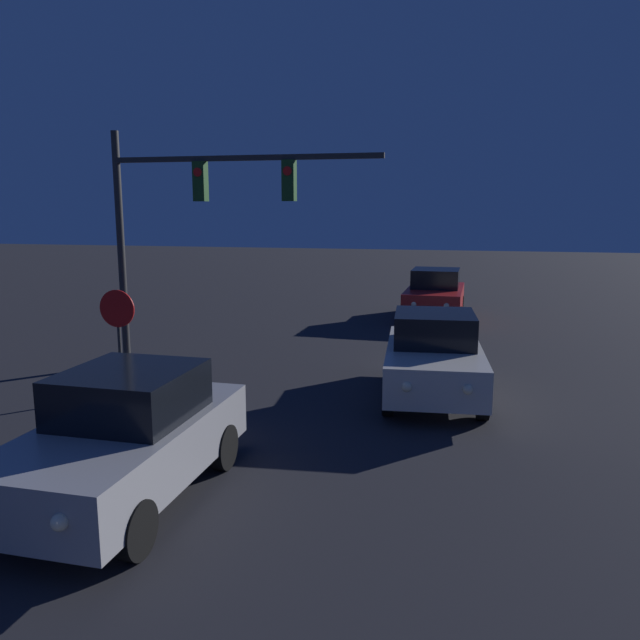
{
  "coord_description": "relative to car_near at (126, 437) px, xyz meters",
  "views": [
    {
      "loc": [
        2.38,
        0.95,
        3.85
      ],
      "look_at": [
        0.0,
        11.32,
        1.94
      ],
      "focal_mm": 35.0,
      "sensor_mm": 36.0,
      "label": 1
    }
  ],
  "objects": [
    {
      "name": "car_near",
      "position": [
        0.0,
        0.0,
        0.0
      ],
      "size": [
        2.0,
        4.17,
        1.74
      ],
      "rotation": [
        0.0,
        0.0,
        3.12
      ],
      "color": "#99999E",
      "rests_on": "ground_plane"
    },
    {
      "name": "car_mid",
      "position": [
        3.76,
        5.55,
        0.0
      ],
      "size": [
        2.19,
        4.25,
        1.74
      ],
      "rotation": [
        0.0,
        0.0,
        3.22
      ],
      "color": "beige",
      "rests_on": "ground_plane"
    },
    {
      "name": "car_far",
      "position": [
        3.35,
        14.98,
        0.0
      ],
      "size": [
        2.03,
        4.19,
        1.74
      ],
      "rotation": [
        0.0,
        0.0,
        3.11
      ],
      "color": "#B21E1E",
      "rests_on": "ground_plane"
    },
    {
      "name": "traffic_signal_mast",
      "position": [
        -2.04,
        6.63,
        3.0
      ],
      "size": [
        6.46,
        0.3,
        5.64
      ],
      "color": "#2D2D2D",
      "rests_on": "ground_plane"
    },
    {
      "name": "stop_sign",
      "position": [
        -2.57,
        4.22,
        0.7
      ],
      "size": [
        0.77,
        0.07,
        2.22
      ],
      "color": "#2D2D2D",
      "rests_on": "ground_plane"
    }
  ]
}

